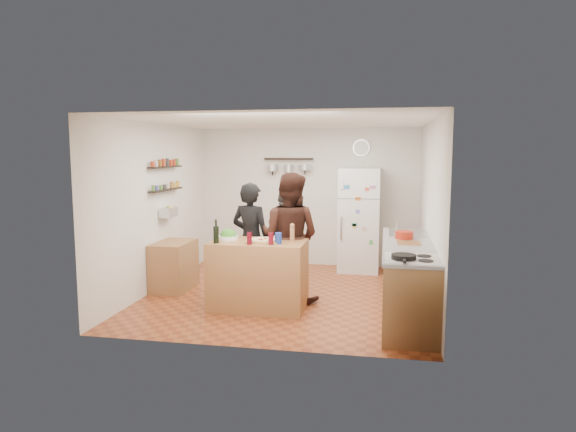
% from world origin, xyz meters
% --- Properties ---
extents(room_shell, '(4.20, 4.20, 4.20)m').
position_xyz_m(room_shell, '(0.00, 0.39, 1.25)').
color(room_shell, brown).
rests_on(room_shell, ground).
extents(prep_island, '(1.25, 0.72, 0.91)m').
position_xyz_m(prep_island, '(-0.25, -0.72, 0.46)').
color(prep_island, '#A6753D').
rests_on(prep_island, floor).
extents(pizza_board, '(0.42, 0.34, 0.02)m').
position_xyz_m(pizza_board, '(-0.17, -0.74, 0.92)').
color(pizza_board, olive).
rests_on(pizza_board, prep_island).
extents(pizza, '(0.34, 0.34, 0.02)m').
position_xyz_m(pizza, '(-0.17, -0.74, 0.94)').
color(pizza, '#F5E1A1').
rests_on(pizza, pizza_board).
extents(salad_bowl, '(0.27, 0.27, 0.05)m').
position_xyz_m(salad_bowl, '(-0.67, -0.67, 0.94)').
color(salad_bowl, white).
rests_on(salad_bowl, prep_island).
extents(wine_bottle, '(0.07, 0.07, 0.22)m').
position_xyz_m(wine_bottle, '(-0.75, -0.94, 1.02)').
color(wine_bottle, black).
rests_on(wine_bottle, prep_island).
extents(wine_glass_near, '(0.06, 0.06, 0.16)m').
position_xyz_m(wine_glass_near, '(-0.30, -0.96, 0.99)').
color(wine_glass_near, '#4F0611').
rests_on(wine_glass_near, prep_island).
extents(wine_glass_far, '(0.06, 0.06, 0.15)m').
position_xyz_m(wine_glass_far, '(-0.03, -0.92, 0.99)').
color(wine_glass_far, '#5D0814').
rests_on(wine_glass_far, prep_island).
extents(pepper_mill, '(0.06, 0.06, 0.19)m').
position_xyz_m(pepper_mill, '(0.20, -0.67, 1.01)').
color(pepper_mill, '#9D6641').
rests_on(pepper_mill, prep_island).
extents(salt_canister, '(0.09, 0.09, 0.14)m').
position_xyz_m(salt_canister, '(0.05, -0.84, 0.98)').
color(salt_canister, navy).
rests_on(salt_canister, prep_island).
extents(person_left, '(0.68, 0.54, 1.65)m').
position_xyz_m(person_left, '(-0.50, -0.13, 0.82)').
color(person_left, black).
rests_on(person_left, floor).
extents(person_center, '(1.01, 0.86, 1.80)m').
position_xyz_m(person_center, '(0.09, -0.26, 0.90)').
color(person_center, black).
rests_on(person_center, floor).
extents(person_back, '(0.94, 0.83, 1.52)m').
position_xyz_m(person_back, '(-0.08, 0.39, 0.76)').
color(person_back, '#2C2927').
rests_on(person_back, floor).
extents(counter_run, '(0.63, 2.63, 0.90)m').
position_xyz_m(counter_run, '(1.70, -0.55, 0.45)').
color(counter_run, '#9E7042').
rests_on(counter_run, floor).
extents(stove_top, '(0.60, 0.62, 0.02)m').
position_xyz_m(stove_top, '(1.70, -1.50, 0.91)').
color(stove_top, white).
rests_on(stove_top, counter_run).
extents(skillet, '(0.27, 0.27, 0.05)m').
position_xyz_m(skillet, '(1.60, -1.56, 0.95)').
color(skillet, black).
rests_on(skillet, stove_top).
extents(sink, '(0.50, 0.80, 0.03)m').
position_xyz_m(sink, '(1.70, 0.30, 0.92)').
color(sink, silver).
rests_on(sink, counter_run).
extents(cutting_board, '(0.30, 0.40, 0.02)m').
position_xyz_m(cutting_board, '(1.70, -0.54, 0.91)').
color(cutting_board, '#926135').
rests_on(cutting_board, counter_run).
extents(red_bowl, '(0.24, 0.24, 0.10)m').
position_xyz_m(red_bowl, '(1.65, -0.22, 0.97)').
color(red_bowl, '#A32312').
rests_on(red_bowl, counter_run).
extents(fridge, '(0.70, 0.68, 1.80)m').
position_xyz_m(fridge, '(0.95, 1.75, 0.90)').
color(fridge, white).
rests_on(fridge, floor).
extents(wall_clock, '(0.30, 0.03, 0.30)m').
position_xyz_m(wall_clock, '(0.95, 2.08, 2.15)').
color(wall_clock, silver).
rests_on(wall_clock, back_wall).
extents(spice_shelf_lower, '(0.12, 1.00, 0.02)m').
position_xyz_m(spice_shelf_lower, '(-1.93, 0.20, 1.50)').
color(spice_shelf_lower, black).
rests_on(spice_shelf_lower, left_wall).
extents(spice_shelf_upper, '(0.12, 1.00, 0.02)m').
position_xyz_m(spice_shelf_upper, '(-1.93, 0.20, 1.85)').
color(spice_shelf_upper, black).
rests_on(spice_shelf_upper, left_wall).
extents(produce_basket, '(0.18, 0.35, 0.14)m').
position_xyz_m(produce_basket, '(-1.90, 0.20, 1.15)').
color(produce_basket, silver).
rests_on(produce_basket, left_wall).
extents(side_table, '(0.50, 0.80, 0.73)m').
position_xyz_m(side_table, '(-1.74, -0.02, 0.36)').
color(side_table, '#A06743').
rests_on(side_table, floor).
extents(pot_rack, '(0.90, 0.04, 0.04)m').
position_xyz_m(pot_rack, '(-0.35, 2.00, 1.95)').
color(pot_rack, black).
rests_on(pot_rack, back_wall).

